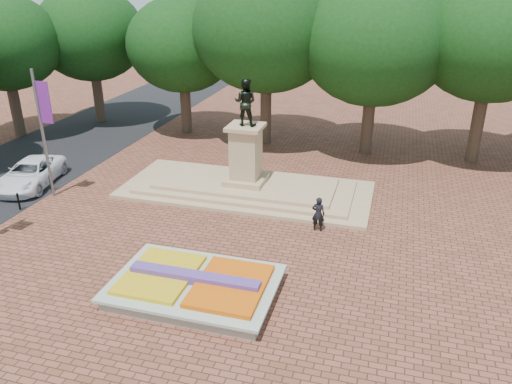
{
  "coord_description": "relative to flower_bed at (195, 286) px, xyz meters",
  "views": [
    {
      "loc": [
        7.72,
        -16.86,
        11.43
      ],
      "look_at": [
        1.94,
        3.28,
        2.2
      ],
      "focal_mm": 35.0,
      "sensor_mm": 36.0,
      "label": 1
    }
  ],
  "objects": [
    {
      "name": "pedestrian",
      "position": [
        3.67,
        6.5,
        0.49
      ],
      "size": [
        0.65,
        0.44,
        1.74
      ],
      "primitive_type": "imported",
      "rotation": [
        0.0,
        0.0,
        3.1
      ],
      "color": "black",
      "rests_on": "ground"
    },
    {
      "name": "tree_row_back",
      "position": [
        1.31,
        20.0,
        6.29
      ],
      "size": [
        44.8,
        8.8,
        10.43
      ],
      "color": "#3C2A20",
      "rests_on": "ground"
    },
    {
      "name": "monument",
      "position": [
        -1.03,
        10.0,
        0.5
      ],
      "size": [
        14.0,
        6.0,
        6.4
      ],
      "color": "tan",
      "rests_on": "ground"
    },
    {
      "name": "ground",
      "position": [
        -1.03,
        2.0,
        -0.38
      ],
      "size": [
        90.0,
        90.0,
        0.0
      ],
      "primitive_type": "plane",
      "color": "brown",
      "rests_on": "ground"
    },
    {
      "name": "van",
      "position": [
        -13.34,
        7.4,
        0.36
      ],
      "size": [
        3.55,
        5.71,
        1.47
      ],
      "primitive_type": "imported",
      "rotation": [
        0.0,
        0.0,
        0.22
      ],
      "color": "white",
      "rests_on": "ground"
    },
    {
      "name": "flower_bed",
      "position": [
        0.0,
        0.0,
        0.0
      ],
      "size": [
        6.3,
        4.3,
        0.91
      ],
      "color": "gray",
      "rests_on": "ground"
    }
  ]
}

